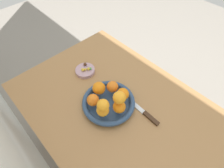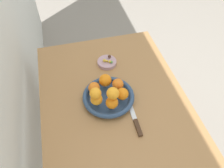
{
  "view_description": "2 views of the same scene",
  "coord_description": "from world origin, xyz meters",
  "px_view_note": "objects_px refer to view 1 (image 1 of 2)",
  "views": [
    {
      "loc": [
        -0.32,
        0.34,
        1.51
      ],
      "look_at": [
        0.04,
        -0.0,
        0.88
      ],
      "focal_mm": 28.0,
      "sensor_mm": 36.0,
      "label": 1
    },
    {
      "loc": [
        -0.64,
        0.18,
        1.66
      ],
      "look_at": [
        0.05,
        0.01,
        0.84
      ],
      "focal_mm": 35.0,
      "sensor_mm": 36.0,
      "label": 2
    }
  ],
  "objects_px": {
    "knife": "(141,110)",
    "orange_5": "(99,88)",
    "dining_table": "(117,114)",
    "orange_3": "(123,94)",
    "candy_dish": "(85,71)",
    "candy_ball_4": "(90,69)",
    "candy_ball_2": "(85,64)",
    "orange_0": "(93,100)",
    "orange_4": "(112,87)",
    "candy_ball_3": "(89,69)",
    "fruit_bowl": "(109,102)",
    "orange_1": "(103,111)",
    "orange_7": "(119,98)",
    "orange_6": "(103,105)",
    "candy_ball_1": "(83,70)",
    "candy_ball_0": "(85,69)",
    "orange_2": "(119,107)"
  },
  "relations": [
    {
      "from": "orange_7",
      "to": "fruit_bowl",
      "type": "bearing_deg",
      "value": 4.94
    },
    {
      "from": "orange_7",
      "to": "candy_ball_3",
      "type": "distance_m",
      "value": 0.33
    },
    {
      "from": "candy_ball_0",
      "to": "dining_table",
      "type": "bearing_deg",
      "value": 175.19
    },
    {
      "from": "candy_ball_4",
      "to": "candy_ball_3",
      "type": "bearing_deg",
      "value": 61.5
    },
    {
      "from": "candy_ball_4",
      "to": "dining_table",
      "type": "bearing_deg",
      "value": 169.92
    },
    {
      "from": "orange_3",
      "to": "candy_ball_2",
      "type": "bearing_deg",
      "value": -2.29
    },
    {
      "from": "candy_dish",
      "to": "orange_0",
      "type": "xyz_separation_m",
      "value": [
        -0.23,
        0.12,
        0.06
      ]
    },
    {
      "from": "orange_4",
      "to": "knife",
      "type": "bearing_deg",
      "value": -167.77
    },
    {
      "from": "orange_2",
      "to": "candy_ball_1",
      "type": "bearing_deg",
      "value": -6.66
    },
    {
      "from": "candy_dish",
      "to": "orange_1",
      "type": "relative_size",
      "value": 1.92
    },
    {
      "from": "dining_table",
      "to": "orange_3",
      "type": "height_order",
      "value": "orange_3"
    },
    {
      "from": "dining_table",
      "to": "fruit_bowl",
      "type": "bearing_deg",
      "value": 38.9
    },
    {
      "from": "knife",
      "to": "orange_5",
      "type": "bearing_deg",
      "value": 24.27
    },
    {
      "from": "orange_6",
      "to": "candy_ball_0",
      "type": "height_order",
      "value": "orange_6"
    },
    {
      "from": "candy_ball_3",
      "to": "dining_table",
      "type": "bearing_deg",
      "value": 171.98
    },
    {
      "from": "fruit_bowl",
      "to": "candy_dish",
      "type": "xyz_separation_m",
      "value": [
        0.26,
        -0.05,
        -0.01
      ]
    },
    {
      "from": "dining_table",
      "to": "orange_4",
      "type": "bearing_deg",
      "value": -23.5
    },
    {
      "from": "orange_7",
      "to": "candy_ball_0",
      "type": "relative_size",
      "value": 4.23
    },
    {
      "from": "orange_3",
      "to": "knife",
      "type": "height_order",
      "value": "orange_3"
    },
    {
      "from": "orange_0",
      "to": "orange_4",
      "type": "xyz_separation_m",
      "value": [
        -0.01,
        -0.12,
        -0.0
      ]
    },
    {
      "from": "orange_3",
      "to": "candy_ball_3",
      "type": "bearing_deg",
      "value": -1.06
    },
    {
      "from": "orange_7",
      "to": "candy_ball_4",
      "type": "bearing_deg",
      "value": -13.15
    },
    {
      "from": "orange_3",
      "to": "candy_ball_3",
      "type": "height_order",
      "value": "orange_3"
    },
    {
      "from": "orange_3",
      "to": "dining_table",
      "type": "bearing_deg",
      "value": 87.13
    },
    {
      "from": "orange_6",
      "to": "candy_ball_1",
      "type": "xyz_separation_m",
      "value": [
        0.31,
        -0.11,
        -0.1
      ]
    },
    {
      "from": "fruit_bowl",
      "to": "candy_dish",
      "type": "height_order",
      "value": "fruit_bowl"
    },
    {
      "from": "candy_ball_4",
      "to": "orange_3",
      "type": "bearing_deg",
      "value": 176.97
    },
    {
      "from": "orange_0",
      "to": "candy_ball_2",
      "type": "bearing_deg",
      "value": -29.4
    },
    {
      "from": "dining_table",
      "to": "knife",
      "type": "distance_m",
      "value": 0.15
    },
    {
      "from": "orange_3",
      "to": "orange_4",
      "type": "relative_size",
      "value": 1.04
    },
    {
      "from": "orange_5",
      "to": "candy_ball_2",
      "type": "distance_m",
      "value": 0.23
    },
    {
      "from": "candy_ball_1",
      "to": "fruit_bowl",
      "type": "bearing_deg",
      "value": 171.62
    },
    {
      "from": "orange_3",
      "to": "orange_0",
      "type": "bearing_deg",
      "value": 59.52
    },
    {
      "from": "orange_3",
      "to": "candy_ball_0",
      "type": "bearing_deg",
      "value": 1.94
    },
    {
      "from": "orange_6",
      "to": "candy_ball_2",
      "type": "bearing_deg",
      "value": -23.85
    },
    {
      "from": "orange_0",
      "to": "orange_6",
      "type": "xyz_separation_m",
      "value": [
        -0.08,
        0.01,
        0.06
      ]
    },
    {
      "from": "orange_0",
      "to": "orange_7",
      "type": "bearing_deg",
      "value": -145.91
    },
    {
      "from": "orange_0",
      "to": "orange_4",
      "type": "relative_size",
      "value": 1.01
    },
    {
      "from": "orange_1",
      "to": "candy_ball_2",
      "type": "bearing_deg",
      "value": -23.7
    },
    {
      "from": "orange_0",
      "to": "knife",
      "type": "relative_size",
      "value": 0.23
    },
    {
      "from": "dining_table",
      "to": "candy_ball_3",
      "type": "xyz_separation_m",
      "value": [
        0.28,
        -0.04,
        0.12
      ]
    },
    {
      "from": "fruit_bowl",
      "to": "orange_5",
      "type": "height_order",
      "value": "orange_5"
    },
    {
      "from": "orange_1",
      "to": "orange_5",
      "type": "distance_m",
      "value": 0.13
    },
    {
      "from": "orange_4",
      "to": "orange_6",
      "type": "height_order",
      "value": "orange_6"
    },
    {
      "from": "candy_dish",
      "to": "candy_ball_4",
      "type": "height_order",
      "value": "candy_ball_4"
    },
    {
      "from": "orange_6",
      "to": "knife",
      "type": "distance_m",
      "value": 0.23
    },
    {
      "from": "candy_ball_2",
      "to": "candy_ball_3",
      "type": "relative_size",
      "value": 1.12
    },
    {
      "from": "fruit_bowl",
      "to": "orange_2",
      "type": "relative_size",
      "value": 4.39
    },
    {
      "from": "dining_table",
      "to": "orange_7",
      "type": "distance_m",
      "value": 0.22
    },
    {
      "from": "candy_dish",
      "to": "candy_ball_1",
      "type": "bearing_deg",
      "value": 94.75
    }
  ]
}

